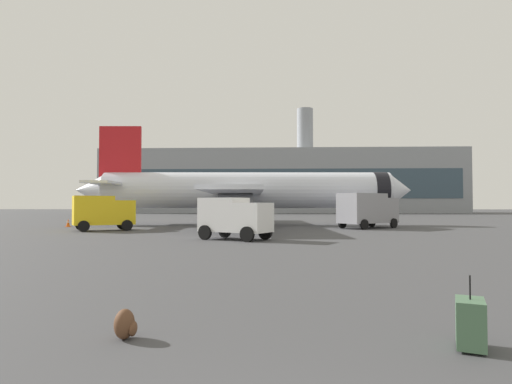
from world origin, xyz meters
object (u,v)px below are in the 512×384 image
object	(u,v)px
safety_cone_mid	(216,222)
traveller_backpack	(125,324)
rolling_suitcase	(471,323)
safety_cone_near	(68,223)
service_truck	(103,211)
airplane_at_gate	(245,191)
cargo_van	(234,216)
fuel_truck	(368,209)

from	to	relation	value
safety_cone_mid	traveller_backpack	size ratio (longest dim) A/B	1.29
rolling_suitcase	traveller_backpack	size ratio (longest dim) A/B	2.29
rolling_suitcase	safety_cone_near	bearing A→B (deg)	123.79
rolling_suitcase	traveller_backpack	bearing A→B (deg)	177.10
service_truck	safety_cone_mid	xyz separation A→B (m)	(7.96, 11.49, -1.30)
airplane_at_gate	cargo_van	xyz separation A→B (m)	(0.57, -18.71, -2.21)
service_truck	safety_cone_mid	world-z (taller)	service_truck
safety_cone_near	rolling_suitcase	xyz separation A→B (m)	(23.04, -34.43, -0.01)
safety_cone_near	rolling_suitcase	bearing A→B (deg)	-56.21
rolling_suitcase	service_truck	bearing A→B (deg)	121.04
airplane_at_gate	rolling_suitcase	world-z (taller)	airplane_at_gate
cargo_van	fuel_truck	bearing A→B (deg)	50.03
service_truck	traveller_backpack	xyz separation A→B (m)	(11.86, -28.30, -1.37)
airplane_at_gate	safety_cone_mid	xyz separation A→B (m)	(-3.30, 1.57, -3.35)
cargo_van	rolling_suitcase	world-z (taller)	cargo_van
airplane_at_gate	safety_cone_mid	distance (m)	4.96
airplane_at_gate	cargo_van	size ratio (longest dim) A/B	7.41
airplane_at_gate	service_truck	bearing A→B (deg)	-138.65
fuel_truck	rolling_suitcase	world-z (taller)	fuel_truck
fuel_truck	cargo_van	distance (m)	17.27
safety_cone_near	traveller_backpack	distance (m)	38.48
airplane_at_gate	service_truck	xyz separation A→B (m)	(-11.26, -9.91, -2.05)
service_truck	airplane_at_gate	bearing A→B (deg)	41.35
rolling_suitcase	safety_cone_mid	bearing A→B (deg)	102.99
service_truck	safety_cone_near	world-z (taller)	service_truck
cargo_van	safety_cone_mid	size ratio (longest dim) A/B	7.76
fuel_truck	traveller_backpack	size ratio (longest dim) A/B	12.86
airplane_at_gate	fuel_truck	bearing A→B (deg)	-25.14
cargo_van	rolling_suitcase	distance (m)	20.51
airplane_at_gate	safety_cone_mid	world-z (taller)	airplane_at_gate
service_truck	safety_cone_mid	distance (m)	14.03
cargo_van	safety_cone_near	distance (m)	22.99
fuel_truck	safety_cone_mid	bearing A→B (deg)	154.78
safety_cone_mid	rolling_suitcase	size ratio (longest dim) A/B	0.56
airplane_at_gate	traveller_backpack	distance (m)	38.37
safety_cone_near	traveller_backpack	world-z (taller)	safety_cone_near
cargo_van	traveller_backpack	xyz separation A→B (m)	(0.03, -19.50, -1.22)
safety_cone_near	safety_cone_mid	bearing A→B (deg)	22.17
safety_cone_mid	rolling_suitcase	world-z (taller)	rolling_suitcase
fuel_truck	safety_cone_near	size ratio (longest dim) A/B	7.65
cargo_van	traveller_backpack	distance (m)	19.54
rolling_suitcase	fuel_truck	bearing A→B (deg)	80.15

